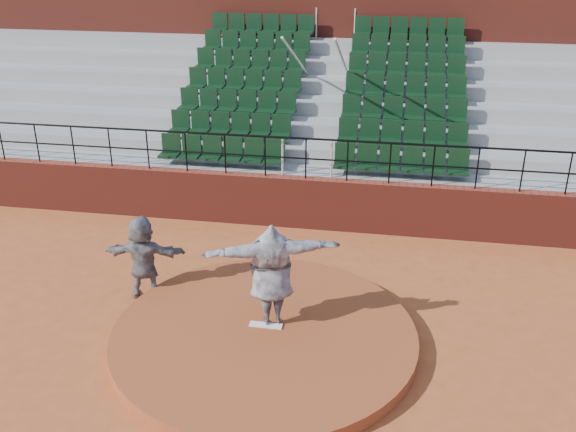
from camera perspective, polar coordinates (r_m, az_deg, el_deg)
The scene contains 9 objects.
ground at distance 11.87m, azimuth -2.11°, elevation -11.13°, with size 90.00×90.00×0.00m, color #AD5127.
pitchers_mound at distance 11.80m, azimuth -2.12°, elevation -10.63°, with size 5.50×5.50×0.25m, color #954421.
pitching_rubber at distance 11.84m, azimuth -1.98°, elevation -9.67°, with size 0.60×0.15×0.03m, color white.
boundary_wall at distance 15.87m, azimuth 1.55°, elevation 1.20°, with size 24.00×0.30×1.30m, color maroon.
wall_railing at distance 15.38m, azimuth 1.61°, elevation 5.93°, with size 24.04×0.05×1.03m.
seating_deck at distance 19.01m, azimuth 3.21°, elevation 7.66°, with size 24.00×5.97×4.63m.
press_box_facade at distance 22.39m, azimuth 4.61°, elevation 15.70°, with size 24.00×3.00×7.10m, color maroon.
pitcher at distance 11.44m, azimuth -1.51°, elevation -5.22°, with size 2.43×0.66×1.98m, color black.
fielder at distance 13.11m, azimuth -12.73°, elevation -3.60°, with size 1.63×0.52×1.75m, color black.
Camera 1 is at (2.08, -9.44, 6.89)m, focal length 40.00 mm.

